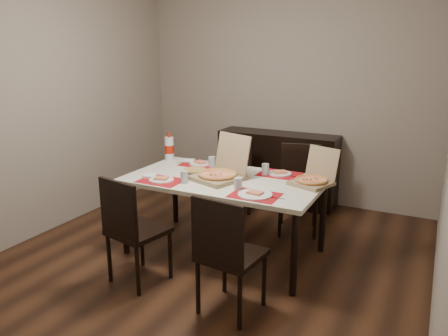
{
  "coord_description": "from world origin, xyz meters",
  "views": [
    {
      "loc": [
        1.8,
        -3.31,
        1.92
      ],
      "look_at": [
        0.05,
        0.17,
        0.85
      ],
      "focal_mm": 35.0,
      "sensor_mm": 36.0,
      "label": 1
    }
  ],
  "objects_px": {
    "pizza_box_center": "(220,173)",
    "dip_bowl": "(234,174)",
    "chair_near_left": "(131,227)",
    "soda_bottle": "(169,149)",
    "chair_far_right": "(299,184)",
    "sideboard": "(277,168)",
    "chair_near_right": "(226,251)",
    "dining_table": "(224,185)",
    "chair_far_left": "(231,173)"
  },
  "relations": [
    {
      "from": "chair_near_left",
      "to": "soda_bottle",
      "type": "relative_size",
      "value": 3.09
    },
    {
      "from": "dining_table",
      "to": "chair_near_right",
      "type": "height_order",
      "value": "chair_near_right"
    },
    {
      "from": "pizza_box_center",
      "to": "chair_near_left",
      "type": "bearing_deg",
      "value": -115.79
    },
    {
      "from": "chair_near_left",
      "to": "chair_far_left",
      "type": "relative_size",
      "value": 1.0
    },
    {
      "from": "chair_near_right",
      "to": "dining_table",
      "type": "bearing_deg",
      "value": 117.62
    },
    {
      "from": "chair_near_right",
      "to": "dip_bowl",
      "type": "relative_size",
      "value": 7.35
    },
    {
      "from": "chair_far_left",
      "to": "dip_bowl",
      "type": "distance_m",
      "value": 0.94
    },
    {
      "from": "sideboard",
      "to": "dip_bowl",
      "type": "bearing_deg",
      "value": -86.36
    },
    {
      "from": "chair_far_right",
      "to": "dip_bowl",
      "type": "height_order",
      "value": "chair_far_right"
    },
    {
      "from": "pizza_box_center",
      "to": "dip_bowl",
      "type": "distance_m",
      "value": 0.19
    },
    {
      "from": "chair_far_left",
      "to": "pizza_box_center",
      "type": "relative_size",
      "value": 1.71
    },
    {
      "from": "chair_near_left",
      "to": "pizza_box_center",
      "type": "bearing_deg",
      "value": 64.21
    },
    {
      "from": "chair_near_left",
      "to": "dip_bowl",
      "type": "bearing_deg",
      "value": 65.4
    },
    {
      "from": "chair_near_right",
      "to": "chair_far_left",
      "type": "height_order",
      "value": "same"
    },
    {
      "from": "dining_table",
      "to": "pizza_box_center",
      "type": "distance_m",
      "value": 0.14
    },
    {
      "from": "chair_near_left",
      "to": "chair_near_right",
      "type": "bearing_deg",
      "value": -3.16
    },
    {
      "from": "dining_table",
      "to": "chair_far_right",
      "type": "bearing_deg",
      "value": 62.14
    },
    {
      "from": "pizza_box_center",
      "to": "chair_far_left",
      "type": "bearing_deg",
      "value": 109.92
    },
    {
      "from": "chair_near_left",
      "to": "sideboard",
      "type": "bearing_deg",
      "value": 81.65
    },
    {
      "from": "chair_near_right",
      "to": "dip_bowl",
      "type": "bearing_deg",
      "value": 112.58
    },
    {
      "from": "chair_far_left",
      "to": "pizza_box_center",
      "type": "xyz_separation_m",
      "value": [
        0.35,
        -0.98,
        0.3
      ]
    },
    {
      "from": "sideboard",
      "to": "chair_far_right",
      "type": "bearing_deg",
      "value": -55.01
    },
    {
      "from": "chair_far_right",
      "to": "dip_bowl",
      "type": "xyz_separation_m",
      "value": [
        -0.42,
        -0.74,
        0.25
      ]
    },
    {
      "from": "chair_near_right",
      "to": "chair_near_left",
      "type": "bearing_deg",
      "value": 176.84
    },
    {
      "from": "pizza_box_center",
      "to": "dip_bowl",
      "type": "xyz_separation_m",
      "value": [
        0.06,
        0.18,
        -0.04
      ]
    },
    {
      "from": "chair_near_left",
      "to": "soda_bottle",
      "type": "distance_m",
      "value": 1.34
    },
    {
      "from": "pizza_box_center",
      "to": "chair_near_right",
      "type": "bearing_deg",
      "value": -60.33
    },
    {
      "from": "sideboard",
      "to": "chair_far_left",
      "type": "xyz_separation_m",
      "value": [
        -0.32,
        -0.68,
        0.06
      ]
    },
    {
      "from": "chair_far_right",
      "to": "pizza_box_center",
      "type": "bearing_deg",
      "value": -117.69
    },
    {
      "from": "sideboard",
      "to": "chair_near_right",
      "type": "xyz_separation_m",
      "value": [
        0.53,
        -2.52,
        0.06
      ]
    },
    {
      "from": "dining_table",
      "to": "chair_near_right",
      "type": "relative_size",
      "value": 1.94
    },
    {
      "from": "dining_table",
      "to": "chair_near_right",
      "type": "bearing_deg",
      "value": -62.38
    },
    {
      "from": "sideboard",
      "to": "pizza_box_center",
      "type": "xyz_separation_m",
      "value": [
        0.03,
        -1.65,
        0.36
      ]
    },
    {
      "from": "soda_bottle",
      "to": "chair_near_right",
      "type": "bearing_deg",
      "value": -43.89
    },
    {
      "from": "chair_far_right",
      "to": "soda_bottle",
      "type": "bearing_deg",
      "value": -158.15
    },
    {
      "from": "chair_near_right",
      "to": "pizza_box_center",
      "type": "height_order",
      "value": "pizza_box_center"
    },
    {
      "from": "dip_bowl",
      "to": "soda_bottle",
      "type": "distance_m",
      "value": 0.91
    },
    {
      "from": "chair_far_left",
      "to": "dip_bowl",
      "type": "xyz_separation_m",
      "value": [
        0.41,
        -0.8,
        0.25
      ]
    },
    {
      "from": "chair_near_left",
      "to": "dip_bowl",
      "type": "distance_m",
      "value": 1.13
    },
    {
      "from": "chair_near_left",
      "to": "chair_near_right",
      "type": "relative_size",
      "value": 1.0
    },
    {
      "from": "chair_near_left",
      "to": "soda_bottle",
      "type": "bearing_deg",
      "value": 109.18
    },
    {
      "from": "dip_bowl",
      "to": "dining_table",
      "type": "bearing_deg",
      "value": -107.14
    },
    {
      "from": "chair_near_right",
      "to": "pizza_box_center",
      "type": "distance_m",
      "value": 1.05
    },
    {
      "from": "chair_near_left",
      "to": "chair_near_right",
      "type": "distance_m",
      "value": 0.89
    },
    {
      "from": "dining_table",
      "to": "chair_far_right",
      "type": "height_order",
      "value": "chair_far_right"
    },
    {
      "from": "chair_near_left",
      "to": "dip_bowl",
      "type": "relative_size",
      "value": 7.35
    },
    {
      "from": "dining_table",
      "to": "chair_far_right",
      "type": "distance_m",
      "value": 1.01
    },
    {
      "from": "chair_near_left",
      "to": "chair_near_right",
      "type": "xyz_separation_m",
      "value": [
        0.89,
        -0.05,
        0.0
      ]
    },
    {
      "from": "chair_far_right",
      "to": "dining_table",
      "type": "bearing_deg",
      "value": -117.86
    },
    {
      "from": "dining_table",
      "to": "chair_far_right",
      "type": "relative_size",
      "value": 1.94
    }
  ]
}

